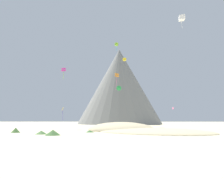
# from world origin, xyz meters

# --- Properties ---
(ground_plane) EXTENTS (400.00, 400.00, 0.00)m
(ground_plane) POSITION_xyz_m (0.00, 0.00, 0.00)
(ground_plane) COLOR beige
(dune_foreground_left) EXTENTS (23.92, 24.02, 4.17)m
(dune_foreground_left) POSITION_xyz_m (3.44, 21.90, 0.00)
(dune_foreground_left) COLOR #CCBA8E
(dune_foreground_left) RESTS_ON ground_plane
(dune_foreground_right) EXTENTS (31.03, 27.85, 1.78)m
(dune_foreground_right) POSITION_xyz_m (10.06, 14.62, 0.00)
(dune_foreground_right) COLOR beige
(dune_foreground_right) RESTS_ON ground_plane
(bush_far_left) EXTENTS (1.51, 1.51, 0.85)m
(bush_far_left) POSITION_xyz_m (-2.23, 19.20, 0.43)
(bush_far_left) COLOR #568442
(bush_far_left) RESTS_ON ground_plane
(bush_low_patch) EXTENTS (2.58, 2.58, 1.04)m
(bush_low_patch) POSITION_xyz_m (-18.74, 12.17, 0.52)
(bush_low_patch) COLOR #568442
(bush_low_patch) RESTS_ON ground_plane
(bush_near_right) EXTENTS (3.67, 3.67, 0.97)m
(bush_near_right) POSITION_xyz_m (-8.68, 5.29, 0.49)
(bush_near_right) COLOR #477238
(bush_near_right) RESTS_ON ground_plane
(bush_near_left) EXTENTS (2.74, 2.74, 0.63)m
(bush_near_left) POSITION_xyz_m (4.24, 14.49, 0.32)
(bush_near_left) COLOR #477238
(bush_near_left) RESTS_ON ground_plane
(bush_far_right) EXTENTS (2.35, 2.35, 0.43)m
(bush_far_right) POSITION_xyz_m (-3.40, 13.86, 0.22)
(bush_far_right) COLOR #386633
(bush_far_right) RESTS_ON ground_plane
(bush_ridge_crest) EXTENTS (3.04, 3.04, 0.66)m
(bush_ridge_crest) POSITION_xyz_m (-11.65, 7.77, 0.33)
(bush_ridge_crest) COLOR #477238
(bush_ridge_crest) RESTS_ON ground_plane
(rock_massif) EXTENTS (63.43, 63.43, 45.46)m
(rock_massif) POSITION_xyz_m (3.79, 92.54, 20.48)
(rock_massif) COLOR gray
(rock_massif) RESTS_ON ground_plane
(kite_yellow_mid) EXTENTS (1.36, 1.36, 1.08)m
(kite_yellow_mid) POSITION_xyz_m (5.09, 47.42, 25.90)
(kite_yellow_mid) COLOR yellow
(kite_lime_high) EXTENTS (1.74, 1.73, 3.88)m
(kite_lime_high) POSITION_xyz_m (1.80, 59.29, 36.49)
(kite_lime_high) COLOR #8CD133
(kite_magenta_mid) EXTENTS (1.31, 1.35, 3.83)m
(kite_magenta_mid) POSITION_xyz_m (-15.04, 33.86, 18.67)
(kite_magenta_mid) COLOR #D1339E
(kite_white_high) EXTENTS (1.45, 1.40, 3.43)m
(kite_white_high) POSITION_xyz_m (18.88, 18.86, 28.20)
(kite_white_high) COLOR white
(kite_green_mid) EXTENTS (2.19, 1.08, 2.18)m
(kite_green_mid) POSITION_xyz_m (2.83, 56.10, 15.88)
(kite_green_mid) COLOR green
(kite_orange_mid) EXTENTS (1.27, 1.27, 5.09)m
(kite_orange_mid) POSITION_xyz_m (2.24, 28.77, 15.56)
(kite_orange_mid) COLOR orange
(kite_pink_low) EXTENTS (0.40, 0.92, 0.83)m
(kite_pink_low) POSITION_xyz_m (19.83, 34.87, 6.18)
(kite_pink_low) COLOR pink
(kite_gold_low) EXTENTS (0.69, 0.51, 4.40)m
(kite_gold_low) POSITION_xyz_m (-16.32, 39.00, 5.42)
(kite_gold_low) COLOR gold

